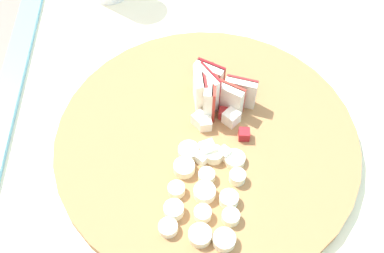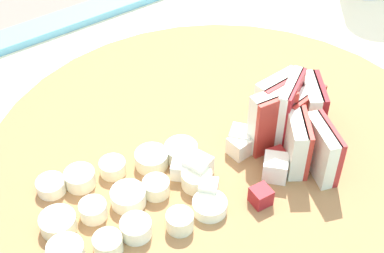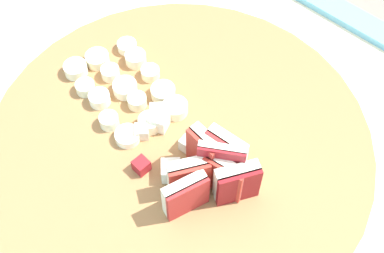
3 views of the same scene
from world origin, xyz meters
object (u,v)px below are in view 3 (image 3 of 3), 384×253
Objects in this scene: apple_dice_pile at (170,145)px; banana_slice_rows at (125,88)px; cutting_board at (178,145)px; apple_wedge_fan at (213,171)px.

apple_dice_pile is 0.60× the size of banana_slice_rows.
banana_slice_rows is at bearing -5.45° from cutting_board.
apple_wedge_fan is at bearing 178.49° from apple_dice_pile.
cutting_board is 4.56× the size of apple_dice_pile.
apple_wedge_fan is (-0.06, 0.02, 0.04)m from cutting_board.
apple_dice_pile is (-0.00, 0.01, 0.02)m from cutting_board.
cutting_board is at bearing 174.55° from banana_slice_rows.
apple_wedge_fan is 0.98× the size of apple_dice_pile.
cutting_board is at bearing -13.61° from apple_wedge_fan.
apple_dice_pile reaches higher than banana_slice_rows.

